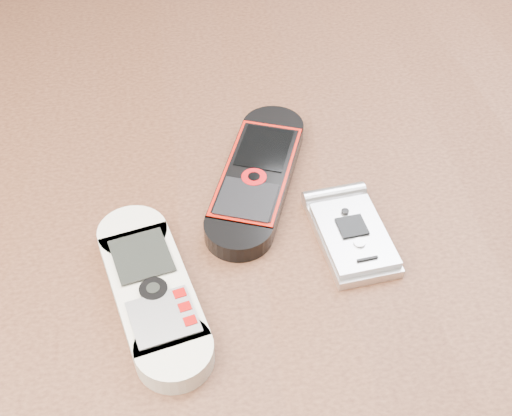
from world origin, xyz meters
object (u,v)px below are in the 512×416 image
object	(u,v)px
table	(250,306)
nokia_black_red	(257,176)
nokia_white	(152,290)
motorola_razr	(352,235)

from	to	relation	value
table	nokia_black_red	xyz separation A→B (m)	(0.01, 0.03, 0.11)
nokia_white	motorola_razr	world-z (taller)	nokia_white
motorola_razr	nokia_white	bearing A→B (deg)	-173.76
motorola_razr	table	bearing A→B (deg)	148.81
nokia_white	nokia_black_red	distance (m)	0.13
nokia_black_red	motorola_razr	size ratio (longest dim) A/B	1.79
table	nokia_white	size ratio (longest dim) A/B	8.17
table	nokia_white	bearing A→B (deg)	-138.80
nokia_white	motorola_razr	xyz separation A→B (m)	(0.14, 0.03, -0.00)
nokia_black_red	motorola_razr	world-z (taller)	nokia_black_red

